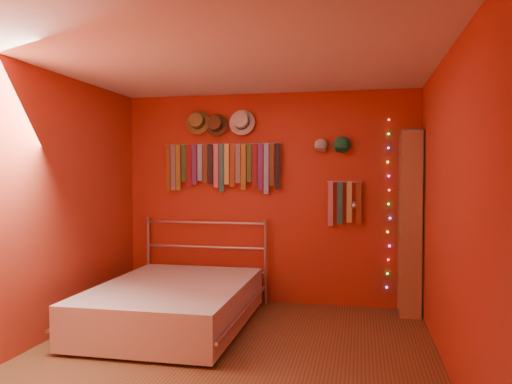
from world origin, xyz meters
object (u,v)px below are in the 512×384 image
Objects in this scene: tie_rack at (222,165)px; bed at (174,304)px; reading_lamp at (354,206)px; bookshelf at (414,222)px.

tie_rack is 0.70× the size of bed.
bookshelf reaches higher than reading_lamp.
reading_lamp reaches higher than bed.
reading_lamp is 0.14× the size of bed.
bed is at bearing -152.40° from reading_lamp.
reading_lamp is (1.57, -0.16, -0.47)m from tie_rack.
reading_lamp is at bearing -179.47° from bookshelf.
tie_rack is 1.65m from reading_lamp.
tie_rack reaches higher than bed.
reading_lamp is 0.15× the size of bookshelf.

